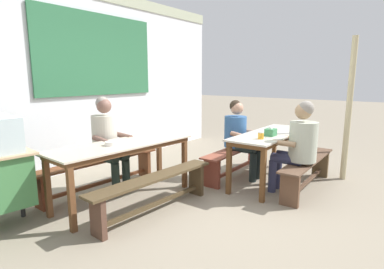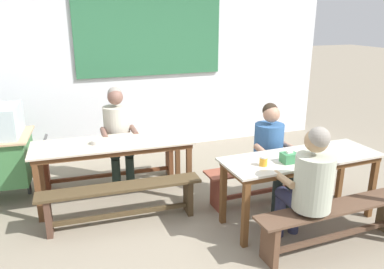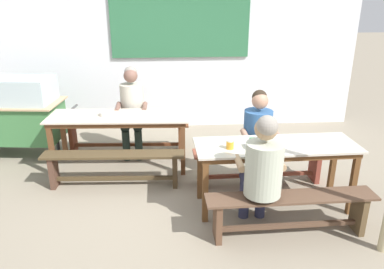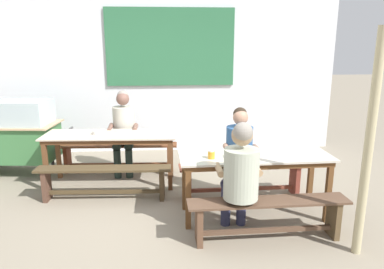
% 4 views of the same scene
% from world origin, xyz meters
% --- Properties ---
extents(ground_plane, '(40.00, 40.00, 0.00)m').
position_xyz_m(ground_plane, '(0.00, 0.00, 0.00)').
color(ground_plane, gray).
extents(backdrop_wall, '(6.39, 0.23, 3.09)m').
position_xyz_m(backdrop_wall, '(0.00, 2.70, 1.62)').
color(backdrop_wall, white).
rests_on(backdrop_wall, ground_plane).
extents(dining_table_far, '(1.92, 0.73, 0.76)m').
position_xyz_m(dining_table_far, '(-0.85, 0.94, 0.69)').
color(dining_table_far, beige).
rests_on(dining_table_far, ground_plane).
extents(dining_table_near, '(1.79, 0.65, 0.76)m').
position_xyz_m(dining_table_near, '(0.98, -0.23, 0.68)').
color(dining_table_near, beige).
rests_on(dining_table_near, ground_plane).
extents(bench_far_back, '(1.91, 0.37, 0.45)m').
position_xyz_m(bench_far_back, '(-0.82, 1.51, 0.30)').
color(bench_far_back, brown).
rests_on(bench_far_back, ground_plane).
extents(bench_far_front, '(1.77, 0.33, 0.45)m').
position_xyz_m(bench_far_front, '(-0.88, 0.38, 0.31)').
color(bench_far_front, '#4A3A23').
rests_on(bench_far_front, ground_plane).
extents(bench_near_back, '(1.71, 0.34, 0.45)m').
position_xyz_m(bench_near_back, '(0.97, 0.34, 0.30)').
color(bench_near_back, brown).
rests_on(bench_near_back, ground_plane).
extents(bench_near_front, '(1.70, 0.31, 0.45)m').
position_xyz_m(bench_near_front, '(0.99, -0.79, 0.30)').
color(bench_near_front, brown).
rests_on(bench_near_front, ground_plane).
extents(person_right_near_table, '(0.47, 0.59, 1.23)m').
position_xyz_m(person_right_near_table, '(0.91, 0.27, 0.70)').
color(person_right_near_table, '#1D2726').
rests_on(person_right_near_table, ground_plane).
extents(person_center_facing, '(0.46, 0.55, 1.32)m').
position_xyz_m(person_center_facing, '(-0.71, 1.45, 0.75)').
color(person_center_facing, '#1E2B25').
rests_on(person_center_facing, ground_plane).
extents(person_near_front, '(0.47, 0.60, 1.28)m').
position_xyz_m(person_near_front, '(0.69, -0.74, 0.73)').
color(person_near_front, '#2C2F4C').
rests_on(person_near_front, ground_plane).
extents(tissue_box, '(0.16, 0.13, 0.13)m').
position_xyz_m(tissue_box, '(0.75, -0.33, 0.82)').
color(tissue_box, '#3A8150').
rests_on(tissue_box, dining_table_near).
extents(condiment_jar, '(0.08, 0.08, 0.10)m').
position_xyz_m(condiment_jar, '(0.45, -0.31, 0.81)').
color(condiment_jar, gold).
rests_on(condiment_jar, dining_table_near).
extents(soup_bowl, '(0.15, 0.15, 0.05)m').
position_xyz_m(soup_bowl, '(-1.03, 0.95, 0.79)').
color(soup_bowl, silver).
rests_on(soup_bowl, dining_table_far).
extents(wooden_support_post, '(0.09, 0.09, 2.18)m').
position_xyz_m(wooden_support_post, '(1.82, -1.10, 1.09)').
color(wooden_support_post, tan).
rests_on(wooden_support_post, ground_plane).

